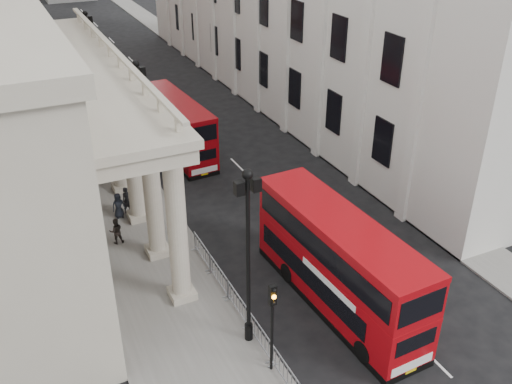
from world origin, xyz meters
TOP-DOWN VIEW (x-y plane):
  - sidewalk_west at (-3.00, 30.00)m, footprint 6.00×140.00m
  - sidewalk_east at (13.50, 30.00)m, footprint 3.00×140.00m
  - kerb at (-0.05, 30.00)m, footprint 0.20×140.00m
  - lamp_post_south at (-0.60, 4.00)m, footprint 1.05×0.44m
  - lamp_post_mid at (-0.60, 20.00)m, footprint 1.05×0.44m
  - lamp_post_north at (-0.60, 36.00)m, footprint 1.05×0.44m
  - traffic_light at (-0.50, 1.98)m, footprint 0.28×0.33m
  - crowd_barriers at (-0.35, 2.23)m, footprint 0.50×18.75m
  - bus_near at (4.24, 4.60)m, footprint 3.06×10.79m
  - bus_far at (2.90, 24.19)m, footprint 2.88×9.68m
  - pedestrian_a at (-2.69, 16.97)m, footprint 0.70×0.57m
  - pedestrian_b at (-4.06, 13.97)m, footprint 0.78×0.63m
  - pedestrian_c at (-3.29, 16.64)m, footprint 0.80×0.55m

SIDE VIEW (x-z plane):
  - sidewalk_west at x=-3.00m, z-range 0.00..0.12m
  - sidewalk_east at x=13.50m, z-range 0.00..0.12m
  - kerb at x=-0.05m, z-range 0.00..0.14m
  - crowd_barriers at x=-0.35m, z-range 0.12..1.22m
  - pedestrian_b at x=-4.06m, z-range 0.12..1.65m
  - pedestrian_c at x=-3.29m, z-range 0.12..1.69m
  - pedestrian_a at x=-2.69m, z-range 0.12..1.78m
  - bus_far at x=2.90m, z-range 0.09..4.22m
  - bus_near at x=4.24m, z-range 0.10..4.71m
  - traffic_light at x=-0.50m, z-range 0.96..5.26m
  - lamp_post_south at x=-0.60m, z-range 0.75..9.07m
  - lamp_post_mid at x=-0.60m, z-range 0.75..9.07m
  - lamp_post_north at x=-0.60m, z-range 0.75..9.07m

